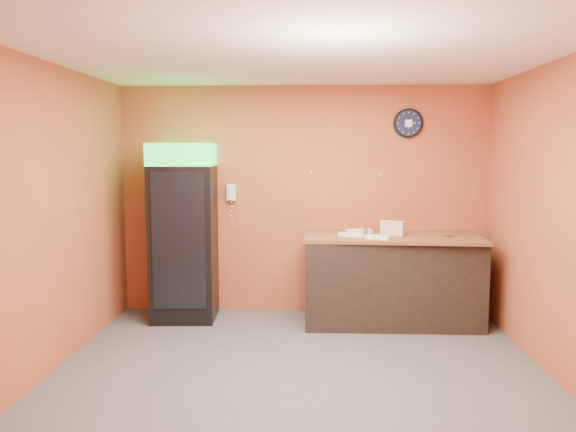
{
  "coord_description": "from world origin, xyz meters",
  "views": [
    {
      "loc": [
        0.12,
        -4.92,
        1.99
      ],
      "look_at": [
        -0.12,
        0.6,
        1.36
      ],
      "focal_mm": 35.0,
      "sensor_mm": 36.0,
      "label": 1
    }
  ],
  "objects": [
    {
      "name": "floor",
      "position": [
        0.0,
        0.0,
        0.0
      ],
      "size": [
        4.5,
        4.5,
        0.0
      ],
      "primitive_type": "plane",
      "color": "#47474C",
      "rests_on": "ground"
    },
    {
      "name": "back_wall",
      "position": [
        0.0,
        2.0,
        1.4
      ],
      "size": [
        4.5,
        0.02,
        2.8
      ],
      "primitive_type": "cube",
      "color": "#B55B33",
      "rests_on": "floor"
    },
    {
      "name": "left_wall",
      "position": [
        -2.25,
        0.0,
        1.4
      ],
      "size": [
        0.02,
        4.0,
        2.8
      ],
      "primitive_type": "cube",
      "color": "#B55B33",
      "rests_on": "floor"
    },
    {
      "name": "right_wall",
      "position": [
        2.25,
        0.0,
        1.4
      ],
      "size": [
        0.02,
        4.0,
        2.8
      ],
      "primitive_type": "cube",
      "color": "#B55B33",
      "rests_on": "floor"
    },
    {
      "name": "ceiling",
      "position": [
        0.0,
        0.0,
        2.8
      ],
      "size": [
        4.5,
        4.0,
        0.02
      ],
      "primitive_type": "cube",
      "color": "white",
      "rests_on": "back_wall"
    },
    {
      "name": "beverage_cooler",
      "position": [
        -1.41,
        1.6,
        1.02
      ],
      "size": [
        0.77,
        0.79,
        2.1
      ],
      "rotation": [
        0.0,
        0.0,
        0.06
      ],
      "color": "black",
      "rests_on": "floor"
    },
    {
      "name": "prep_counter",
      "position": [
        1.04,
        1.56,
        0.5
      ],
      "size": [
        2.0,
        0.9,
        1.0
      ],
      "primitive_type": "cube",
      "rotation": [
        0.0,
        0.0,
        0.01
      ],
      "color": "black",
      "rests_on": "floor"
    },
    {
      "name": "wall_clock",
      "position": [
        1.27,
        1.97,
        2.34
      ],
      "size": [
        0.35,
        0.06,
        0.35
      ],
      "color": "black",
      "rests_on": "back_wall"
    },
    {
      "name": "wall_phone",
      "position": [
        -0.88,
        1.95,
        1.5
      ],
      "size": [
        0.11,
        0.1,
        0.2
      ],
      "color": "white",
      "rests_on": "back_wall"
    },
    {
      "name": "butcher_paper",
      "position": [
        1.04,
        1.56,
        1.02
      ],
      "size": [
        2.06,
        1.07,
        0.04
      ],
      "primitive_type": "cube",
      "rotation": [
        0.0,
        0.0,
        -0.05
      ],
      "color": "brown",
      "rests_on": "prep_counter"
    },
    {
      "name": "sub_roll_stack",
      "position": [
        1.04,
        1.53,
        1.12
      ],
      "size": [
        0.28,
        0.19,
        0.17
      ],
      "rotation": [
        0.0,
        0.0,
        -0.43
      ],
      "color": "beige",
      "rests_on": "butcher_paper"
    },
    {
      "name": "wrapped_sandwich_left",
      "position": [
        0.56,
        1.42,
        1.06
      ],
      "size": [
        0.3,
        0.18,
        0.04
      ],
      "primitive_type": "cube",
      "rotation": [
        0.0,
        0.0,
        -0.26
      ],
      "color": "white",
      "rests_on": "butcher_paper"
    },
    {
      "name": "wrapped_sandwich_mid",
      "position": [
        0.84,
        1.25,
        1.06
      ],
      "size": [
        0.3,
        0.21,
        0.04
      ],
      "primitive_type": "cube",
      "rotation": [
        0.0,
        0.0,
        -0.44
      ],
      "color": "white",
      "rests_on": "butcher_paper"
    },
    {
      "name": "wrapped_sandwich_right",
      "position": [
        0.67,
        1.7,
        1.06
      ],
      "size": [
        0.32,
        0.18,
        0.04
      ],
      "primitive_type": "cube",
      "rotation": [
        0.0,
        0.0,
        0.22
      ],
      "color": "white",
      "rests_on": "butcher_paper"
    },
    {
      "name": "kitchen_tool",
      "position": [
        0.74,
        1.66,
        1.07
      ],
      "size": [
        0.06,
        0.06,
        0.06
      ],
      "primitive_type": "cylinder",
      "color": "silver",
      "rests_on": "butcher_paper"
    }
  ]
}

